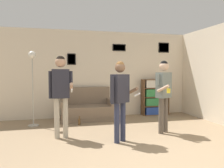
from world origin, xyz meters
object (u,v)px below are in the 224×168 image
(couch, at_px, (87,109))
(bookshelf, at_px, (155,97))
(bottle_on_floor, at_px, (79,121))
(drinking_cup, at_px, (159,78))
(person_watcher_holding_cup, at_px, (164,89))
(person_player_foreground_center, at_px, (120,93))
(floor_lamp, at_px, (33,75))
(person_player_foreground_left, at_px, (61,87))

(couch, distance_m, bookshelf, 2.31)
(bottle_on_floor, relative_size, drinking_cup, 2.63)
(couch, xyz_separation_m, person_watcher_holding_cup, (1.55, -1.86, 0.72))
(person_player_foreground_center, distance_m, person_watcher_holding_cup, 1.23)
(floor_lamp, height_order, person_player_foreground_center, floor_lamp)
(bookshelf, distance_m, person_player_foreground_left, 3.63)
(couch, xyz_separation_m, floor_lamp, (-1.46, -0.47, 1.03))
(bookshelf, bearing_deg, person_watcher_holding_cup, -109.86)
(bookshelf, height_order, drinking_cup, drinking_cup)
(person_player_foreground_center, height_order, person_watcher_holding_cup, person_watcher_holding_cup)
(person_watcher_holding_cup, bearing_deg, person_player_foreground_center, -161.05)
(couch, distance_m, person_player_foreground_left, 2.03)
(drinking_cup, bearing_deg, person_watcher_holding_cup, -113.28)
(person_player_foreground_left, bearing_deg, floor_lamp, 119.37)
(drinking_cup, bearing_deg, person_player_foreground_left, -149.22)
(floor_lamp, relative_size, person_player_foreground_left, 1.11)
(floor_lamp, relative_size, person_watcher_holding_cup, 1.17)
(couch, xyz_separation_m, person_player_foreground_left, (-0.76, -1.71, 0.78))
(bottle_on_floor, bearing_deg, floor_lamp, 171.51)
(couch, height_order, person_watcher_holding_cup, person_watcher_holding_cup)
(bottle_on_floor, height_order, drinking_cup, drinking_cup)
(bottle_on_floor, bearing_deg, person_player_foreground_left, -114.17)
(person_player_foreground_left, height_order, bottle_on_floor, person_player_foreground_left)
(floor_lamp, bearing_deg, person_watcher_holding_cup, -24.83)
(person_watcher_holding_cup, xyz_separation_m, drinking_cup, (0.88, 2.05, 0.19))
(person_player_foreground_center, xyz_separation_m, bottle_on_floor, (-0.67, 1.61, -0.90))
(drinking_cup, bearing_deg, couch, -175.50)
(floor_lamp, distance_m, drinking_cup, 3.95)
(bookshelf, relative_size, person_player_foreground_left, 0.67)
(bookshelf, xyz_separation_m, person_player_foreground_center, (-1.90, -2.45, 0.41))
(floor_lamp, bearing_deg, bottle_on_floor, -8.49)
(floor_lamp, relative_size, bottle_on_floor, 8.08)
(person_watcher_holding_cup, bearing_deg, bookshelf, 70.14)
(person_player_foreground_center, bearing_deg, person_watcher_holding_cup, 18.95)
(person_player_foreground_left, height_order, person_watcher_holding_cup, person_player_foreground_left)
(couch, xyz_separation_m, person_player_foreground_center, (0.39, -2.26, 0.69))
(couch, distance_m, bottle_on_floor, 0.73)
(person_watcher_holding_cup, bearing_deg, floor_lamp, 155.17)
(floor_lamp, xyz_separation_m, person_watcher_holding_cup, (3.01, -1.39, -0.31))
(couch, xyz_separation_m, drinking_cup, (2.43, 0.19, 0.92))
(person_watcher_holding_cup, relative_size, bottle_on_floor, 6.93)
(bookshelf, height_order, floor_lamp, floor_lamp)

